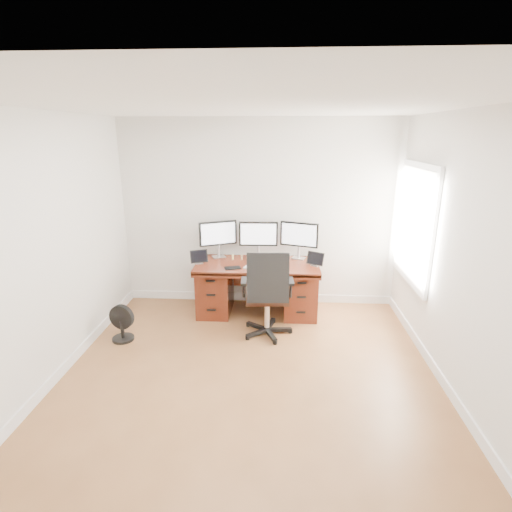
# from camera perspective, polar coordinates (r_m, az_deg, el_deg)

# --- Properties ---
(ground) EXTENTS (4.50, 4.50, 0.00)m
(ground) POSITION_cam_1_polar(r_m,az_deg,el_deg) (4.26, -1.27, -18.49)
(ground) COLOR brown
(ground) RESTS_ON ground
(back_wall) EXTENTS (4.00, 0.10, 2.70)m
(back_wall) POSITION_cam_1_polar(r_m,az_deg,el_deg) (5.81, 0.44, 5.95)
(back_wall) COLOR silver
(back_wall) RESTS_ON ground
(right_wall) EXTENTS (0.10, 4.50, 2.70)m
(right_wall) POSITION_cam_1_polar(r_m,az_deg,el_deg) (4.10, 27.80, -0.83)
(right_wall) COLOR silver
(right_wall) RESTS_ON ground
(desk) EXTENTS (1.70, 0.80, 0.75)m
(desk) POSITION_cam_1_polar(r_m,az_deg,el_deg) (5.68, 0.20, -4.31)
(desk) COLOR #4E1C0F
(desk) RESTS_ON ground
(office_chair) EXTENTS (0.67, 0.64, 1.15)m
(office_chair) POSITION_cam_1_polar(r_m,az_deg,el_deg) (5.05, 1.61, -7.45)
(office_chair) COLOR black
(office_chair) RESTS_ON ground
(floor_fan) EXTENTS (0.32, 0.27, 0.46)m
(floor_fan) POSITION_cam_1_polar(r_m,az_deg,el_deg) (5.28, -18.64, -9.14)
(floor_fan) COLOR black
(floor_fan) RESTS_ON ground
(monitor_left) EXTENTS (0.51, 0.27, 0.53)m
(monitor_left) POSITION_cam_1_polar(r_m,az_deg,el_deg) (5.75, -5.44, 3.06)
(monitor_left) COLOR silver
(monitor_left) RESTS_ON desk
(monitor_center) EXTENTS (0.55, 0.14, 0.53)m
(monitor_center) POSITION_cam_1_polar(r_m,az_deg,el_deg) (5.70, 0.34, 2.99)
(monitor_center) COLOR silver
(monitor_center) RESTS_ON desk
(monitor_right) EXTENTS (0.53, 0.21, 0.53)m
(monitor_right) POSITION_cam_1_polar(r_m,az_deg,el_deg) (5.70, 6.18, 2.89)
(monitor_right) COLOR silver
(monitor_right) RESTS_ON desk
(tablet_left) EXTENTS (0.25, 0.15, 0.19)m
(tablet_left) POSITION_cam_1_polar(r_m,az_deg,el_deg) (5.56, -8.16, -0.23)
(tablet_left) COLOR silver
(tablet_left) RESTS_ON desk
(tablet_right) EXTENTS (0.24, 0.18, 0.19)m
(tablet_right) POSITION_cam_1_polar(r_m,az_deg,el_deg) (5.47, 8.48, -0.52)
(tablet_right) COLOR silver
(tablet_right) RESTS_ON desk
(keyboard) EXTENTS (0.30, 0.20, 0.01)m
(keyboard) POSITION_cam_1_polar(r_m,az_deg,el_deg) (5.32, -0.26, -1.72)
(keyboard) COLOR silver
(keyboard) RESTS_ON desk
(trackpad) EXTENTS (0.16, 0.16, 0.01)m
(trackpad) POSITION_cam_1_polar(r_m,az_deg,el_deg) (5.37, 2.57, -1.59)
(trackpad) COLOR silver
(trackpad) RESTS_ON desk
(drawing_tablet) EXTENTS (0.24, 0.19, 0.01)m
(drawing_tablet) POSITION_cam_1_polar(r_m,az_deg,el_deg) (5.34, -3.36, -1.70)
(drawing_tablet) COLOR black
(drawing_tablet) RESTS_ON desk
(phone) EXTENTS (0.13, 0.09, 0.01)m
(phone) POSITION_cam_1_polar(r_m,az_deg,el_deg) (5.53, 0.37, -1.02)
(phone) COLOR black
(phone) RESTS_ON desk
(figurine_yellow) EXTENTS (0.03, 0.03, 0.08)m
(figurine_yellow) POSITION_cam_1_polar(r_m,az_deg,el_deg) (5.69, -3.33, -0.12)
(figurine_yellow) COLOR #CFC26C
(figurine_yellow) RESTS_ON desk
(figurine_brown) EXTENTS (0.03, 0.03, 0.08)m
(figurine_brown) POSITION_cam_1_polar(r_m,az_deg,el_deg) (5.68, -2.08, -0.14)
(figurine_brown) COLOR olive
(figurine_brown) RESTS_ON desk
(figurine_orange) EXTENTS (0.03, 0.03, 0.08)m
(figurine_orange) POSITION_cam_1_polar(r_m,az_deg,el_deg) (5.67, -0.95, -0.16)
(figurine_orange) COLOR gold
(figurine_orange) RESTS_ON desk
(figurine_pink) EXTENTS (0.03, 0.03, 0.08)m
(figurine_pink) POSITION_cam_1_polar(r_m,az_deg,el_deg) (5.66, 1.71, -0.21)
(figurine_pink) COLOR pink
(figurine_pink) RESTS_ON desk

